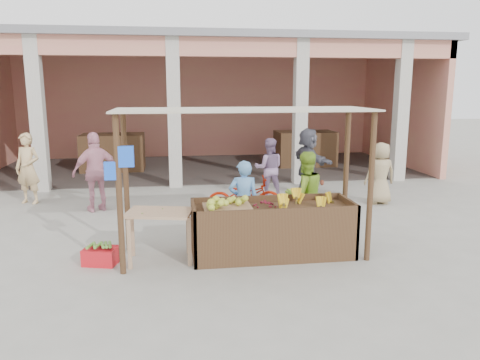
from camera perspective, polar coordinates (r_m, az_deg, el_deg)
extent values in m
plane|color=gray|center=(7.73, 0.24, -9.27)|extent=(60.00, 60.00, 0.00)
cube|color=tan|center=(18.60, -5.07, 9.06)|extent=(14.00, 0.20, 4.00)
cube|color=tan|center=(17.59, 18.86, 8.38)|extent=(0.20, 6.00, 4.00)
cube|color=tan|center=(12.89, -3.64, 15.88)|extent=(14.00, 0.30, 0.50)
cube|color=slate|center=(15.76, -4.56, 16.31)|extent=(14.40, 6.40, 0.20)
cube|color=beige|center=(13.28, -23.45, 7.29)|extent=(0.35, 0.35, 4.00)
cube|color=beige|center=(12.83, -8.04, 7.99)|extent=(0.35, 0.35, 4.00)
cube|color=beige|center=(13.32, 7.35, 8.13)|extent=(0.35, 0.35, 4.00)
cube|color=beige|center=(14.42, 19.02, 7.85)|extent=(0.35, 0.35, 4.00)
cube|color=#49321D|center=(15.92, -15.21, 3.27)|extent=(2.00, 1.20, 1.20)
cube|color=#49321D|center=(16.45, 7.92, 3.81)|extent=(2.00, 1.20, 1.20)
cube|color=#49321D|center=(7.69, 3.95, -6.27)|extent=(2.60, 0.95, 0.80)
cylinder|color=#49321D|center=(6.93, -14.50, -1.94)|extent=(0.09, 0.09, 2.35)
cylinder|color=#49321D|center=(7.52, 15.63, -0.96)|extent=(0.09, 0.09, 2.35)
cylinder|color=#49321D|center=(7.95, -13.72, -0.22)|extent=(0.09, 0.09, 2.35)
cylinder|color=#49321D|center=(8.47, 12.78, 0.53)|extent=(0.09, 0.09, 2.35)
cube|color=beige|center=(7.33, 0.55, 8.58)|extent=(4.00, 1.35, 0.03)
cube|color=blue|center=(6.81, -13.73, 2.80)|extent=(0.22, 0.08, 0.30)
cube|color=blue|center=(6.86, -15.48, 1.09)|extent=(0.18, 0.07, 0.26)
cube|color=#926D4B|center=(7.40, -1.53, -3.49)|extent=(0.76, 0.66, 0.06)
ellipsoid|color=#D6D13F|center=(7.37, -1.53, -2.73)|extent=(0.65, 0.57, 0.14)
ellipsoid|color=maroon|center=(7.55, 3.00, -2.95)|extent=(0.39, 0.32, 0.12)
cube|color=tan|center=(7.42, -9.83, -3.93)|extent=(1.12, 0.87, 0.04)
cube|color=tan|center=(7.30, -13.33, -7.67)|extent=(0.06, 0.06, 0.77)
cube|color=tan|center=(7.27, -6.19, -7.49)|extent=(0.06, 0.06, 0.77)
cube|color=tan|center=(7.83, -12.99, -6.33)|extent=(0.06, 0.06, 0.77)
cube|color=tan|center=(7.81, -6.36, -6.16)|extent=(0.06, 0.06, 0.77)
cube|color=red|center=(7.69, -16.59, -8.86)|extent=(0.58, 0.48, 0.26)
ellipsoid|color=maroon|center=(13.10, 8.63, 0.54)|extent=(0.44, 0.44, 0.60)
ellipsoid|color=maroon|center=(13.26, 10.00, 0.62)|extent=(0.44, 0.44, 0.60)
ellipsoid|color=maroon|center=(13.44, 8.99, 0.80)|extent=(0.44, 0.44, 0.60)
imported|color=#5E9BDE|center=(8.25, 0.44, -2.28)|extent=(0.61, 0.47, 1.56)
imported|color=#93C332|center=(8.63, 7.90, -1.44)|extent=(0.88, 0.61, 1.66)
imported|color=#971604|center=(9.94, 0.51, -1.95)|extent=(0.69, 1.71, 0.87)
imported|color=pink|center=(10.73, -17.14, 1.24)|extent=(1.25, 1.00, 1.87)
imported|color=tan|center=(11.40, 16.77, 1.16)|extent=(0.78, 0.51, 1.61)
imported|color=#4D4D59|center=(11.98, 8.28, 2.45)|extent=(1.08, 1.78, 1.79)
imported|color=tan|center=(12.03, -24.46, 1.45)|extent=(0.77, 0.68, 1.74)
imported|color=gray|center=(11.56, 3.56, 1.80)|extent=(0.85, 0.58, 1.62)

